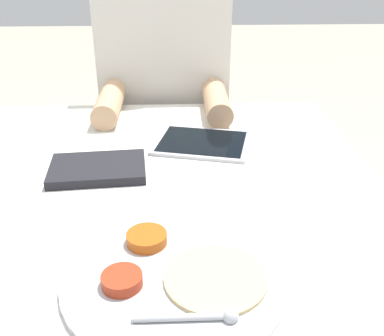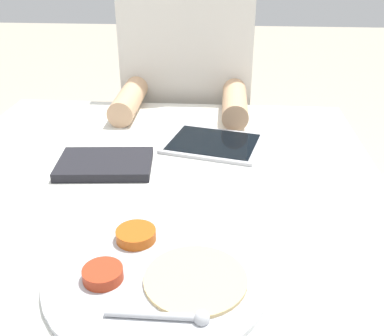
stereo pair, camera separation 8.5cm
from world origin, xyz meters
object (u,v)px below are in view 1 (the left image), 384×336
object	(u,v)px
thali_tray	(175,274)
red_notebook	(98,169)
tablet_device	(202,143)
person_diner	(166,132)

from	to	relation	value
thali_tray	red_notebook	bearing A→B (deg)	115.69
thali_tray	tablet_device	size ratio (longest dim) A/B	1.29
person_diner	thali_tray	bearing A→B (deg)	-88.11
person_diner	tablet_device	bearing A→B (deg)	-77.17
red_notebook	tablet_device	bearing A→B (deg)	30.94
tablet_device	person_diner	size ratio (longest dim) A/B	0.22
thali_tray	person_diner	world-z (taller)	person_diner
red_notebook	tablet_device	world-z (taller)	red_notebook
tablet_device	person_diner	xyz separation A→B (m)	(-0.10, 0.43, -0.15)
thali_tray	red_notebook	distance (m)	0.38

